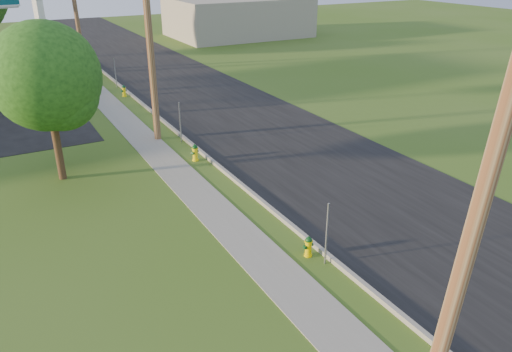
{
  "coord_description": "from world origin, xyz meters",
  "views": [
    {
      "loc": [
        -7.51,
        -5.71,
        8.41
      ],
      "look_at": [
        0.0,
        8.0,
        1.4
      ],
      "focal_mm": 35.0,
      "sensor_mm": 36.0,
      "label": 1
    }
  ],
  "objects_px": {
    "utility_pole_mid": "(149,36)",
    "tree_verge": "(49,81)",
    "hydrant_near": "(308,246)",
    "hydrant_far": "(124,91)",
    "price_pylon": "(40,17)",
    "utility_pole_near": "(484,191)",
    "utility_pole_far": "(75,6)",
    "hydrant_mid": "(195,153)"
  },
  "relations": [
    {
      "from": "tree_verge",
      "to": "hydrant_near",
      "type": "height_order",
      "value": "tree_verge"
    },
    {
      "from": "hydrant_far",
      "to": "hydrant_near",
      "type": "bearing_deg",
      "value": -90.15
    },
    {
      "from": "utility_pole_mid",
      "to": "tree_verge",
      "type": "height_order",
      "value": "utility_pole_mid"
    },
    {
      "from": "tree_verge",
      "to": "hydrant_near",
      "type": "bearing_deg",
      "value": -60.02
    },
    {
      "from": "hydrant_far",
      "to": "utility_pole_mid",
      "type": "bearing_deg",
      "value": -94.55
    },
    {
      "from": "utility_pole_mid",
      "to": "hydrant_far",
      "type": "distance_m",
      "value": 9.87
    },
    {
      "from": "utility_pole_mid",
      "to": "hydrant_mid",
      "type": "height_order",
      "value": "utility_pole_mid"
    },
    {
      "from": "utility_pole_near",
      "to": "tree_verge",
      "type": "bearing_deg",
      "value": 107.56
    },
    {
      "from": "utility_pole_far",
      "to": "hydrant_far",
      "type": "height_order",
      "value": "utility_pole_far"
    },
    {
      "from": "tree_verge",
      "to": "hydrant_mid",
      "type": "bearing_deg",
      "value": -8.0
    },
    {
      "from": "utility_pole_far",
      "to": "tree_verge",
      "type": "height_order",
      "value": "utility_pole_far"
    },
    {
      "from": "hydrant_mid",
      "to": "utility_pole_near",
      "type": "bearing_deg",
      "value": -92.19
    },
    {
      "from": "price_pylon",
      "to": "hydrant_far",
      "type": "distance_m",
      "value": 7.56
    },
    {
      "from": "utility_pole_far",
      "to": "tree_verge",
      "type": "relative_size",
      "value": 1.52
    },
    {
      "from": "utility_pole_mid",
      "to": "tree_verge",
      "type": "distance_m",
      "value": 5.63
    },
    {
      "from": "utility_pole_mid",
      "to": "hydrant_mid",
      "type": "distance_m",
      "value": 5.79
    },
    {
      "from": "hydrant_near",
      "to": "hydrant_mid",
      "type": "height_order",
      "value": "hydrant_mid"
    },
    {
      "from": "hydrant_near",
      "to": "hydrant_far",
      "type": "relative_size",
      "value": 0.92
    },
    {
      "from": "tree_verge",
      "to": "hydrant_far",
      "type": "xyz_separation_m",
      "value": [
        5.52,
        11.46,
        -3.66
      ]
    },
    {
      "from": "utility_pole_near",
      "to": "hydrant_near",
      "type": "relative_size",
      "value": 13.81
    },
    {
      "from": "hydrant_near",
      "to": "hydrant_far",
      "type": "height_order",
      "value": "hydrant_far"
    },
    {
      "from": "price_pylon",
      "to": "utility_pole_near",
      "type": "bearing_deg",
      "value": -80.58
    },
    {
      "from": "utility_pole_mid",
      "to": "hydrant_near",
      "type": "relative_size",
      "value": 14.27
    },
    {
      "from": "utility_pole_near",
      "to": "price_pylon",
      "type": "distance_m",
      "value": 23.83
    },
    {
      "from": "utility_pole_mid",
      "to": "hydrant_far",
      "type": "xyz_separation_m",
      "value": [
        0.69,
        8.72,
        -4.59
      ]
    },
    {
      "from": "utility_pole_near",
      "to": "hydrant_far",
      "type": "xyz_separation_m",
      "value": [
        0.69,
        26.72,
        -4.44
      ]
    },
    {
      "from": "utility_pole_mid",
      "to": "price_pylon",
      "type": "distance_m",
      "value": 6.76
    },
    {
      "from": "utility_pole_mid",
      "to": "tree_verge",
      "type": "xyz_separation_m",
      "value": [
        -4.83,
        -2.75,
        -0.93
      ]
    },
    {
      "from": "utility_pole_near",
      "to": "utility_pole_far",
      "type": "distance_m",
      "value": 36.0
    },
    {
      "from": "utility_pole_near",
      "to": "hydrant_mid",
      "type": "relative_size",
      "value": 12.3
    },
    {
      "from": "utility_pole_near",
      "to": "hydrant_near",
      "type": "distance_m",
      "value": 7.33
    },
    {
      "from": "utility_pole_near",
      "to": "utility_pole_mid",
      "type": "xyz_separation_m",
      "value": [
        -0.0,
        18.0,
        0.15
      ]
    },
    {
      "from": "tree_verge",
      "to": "hydrant_near",
      "type": "distance_m",
      "value": 11.54
    },
    {
      "from": "tree_verge",
      "to": "utility_pole_near",
      "type": "bearing_deg",
      "value": -72.44
    },
    {
      "from": "utility_pole_far",
      "to": "hydrant_far",
      "type": "xyz_separation_m",
      "value": [
        0.69,
        -9.28,
        -4.44
      ]
    },
    {
      "from": "price_pylon",
      "to": "utility_pole_mid",
      "type": "bearing_deg",
      "value": -54.66
    },
    {
      "from": "utility_pole_far",
      "to": "tree_verge",
      "type": "xyz_separation_m",
      "value": [
        -4.83,
        -20.75,
        -0.78
      ]
    },
    {
      "from": "price_pylon",
      "to": "utility_pole_far",
      "type": "bearing_deg",
      "value": 72.67
    },
    {
      "from": "tree_verge",
      "to": "hydrant_mid",
      "type": "xyz_separation_m",
      "value": [
        5.38,
        -0.76,
        -3.65
      ]
    },
    {
      "from": "utility_pole_far",
      "to": "hydrant_near",
      "type": "bearing_deg",
      "value": -88.79
    },
    {
      "from": "hydrant_near",
      "to": "hydrant_mid",
      "type": "relative_size",
      "value": 0.89
    },
    {
      "from": "utility_pole_far",
      "to": "tree_verge",
      "type": "bearing_deg",
      "value": -103.1
    }
  ]
}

